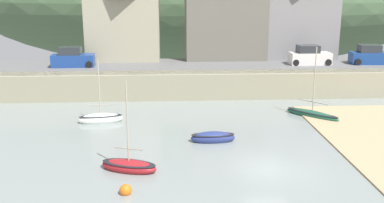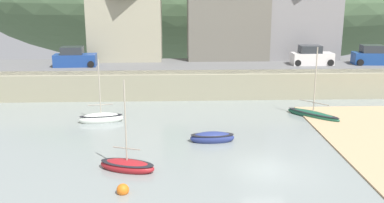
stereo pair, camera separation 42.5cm
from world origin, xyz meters
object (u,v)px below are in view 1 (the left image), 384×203
at_px(dinghy_open_wooden, 213,138).
at_px(sailboat_blue_trim, 312,114).
at_px(rowboat_small_beached, 101,118).
at_px(waterfront_building_left, 123,19).
at_px(parked_car_near_slipway, 73,58).
at_px(mooring_buoy, 126,190).
at_px(sailboat_far_left, 129,166).
at_px(parked_car_by_wall, 309,56).
at_px(waterfront_building_right, 294,9).
at_px(waterfront_building_centre, 225,8).
at_px(parked_car_end_of_row, 370,56).

height_order(dinghy_open_wooden, sailboat_blue_trim, sailboat_blue_trim).
bearing_deg(dinghy_open_wooden, rowboat_small_beached, 147.83).
height_order(waterfront_building_left, rowboat_small_beached, waterfront_building_left).
height_order(parked_car_near_slipway, mooring_buoy, parked_car_near_slipway).
distance_m(sailboat_far_left, parked_car_by_wall, 26.50).
relative_size(waterfront_building_right, rowboat_small_beached, 2.04).
height_order(rowboat_small_beached, mooring_buoy, rowboat_small_beached).
distance_m(waterfront_building_right, sailboat_blue_trim, 16.92).
relative_size(waterfront_building_right, sailboat_blue_trim, 1.80).
distance_m(sailboat_blue_trim, mooring_buoy, 18.79).
bearing_deg(parked_car_by_wall, sailboat_far_left, -130.56).
height_order(parked_car_by_wall, mooring_buoy, parked_car_by_wall).
relative_size(sailboat_blue_trim, parked_car_near_slipway, 1.38).
bearing_deg(parked_car_near_slipway, sailboat_blue_trim, -29.51).
bearing_deg(parked_car_by_wall, waterfront_building_left, 165.13).
bearing_deg(mooring_buoy, waterfront_building_left, 95.07).
height_order(waterfront_building_left, waterfront_building_right, waterfront_building_right).
xyz_separation_m(dinghy_open_wooden, sailboat_blue_trim, (8.48, 5.36, -0.02)).
bearing_deg(rowboat_small_beached, parked_car_near_slipway, 101.85).
bearing_deg(rowboat_small_beached, sailboat_blue_trim, -6.62).
bearing_deg(waterfront_building_centre, waterfront_building_right, 0.00).
bearing_deg(waterfront_building_left, parked_car_near_slipway, -136.10).
xyz_separation_m(waterfront_building_right, rowboat_small_beached, (-18.91, -15.64, -7.36)).
relative_size(rowboat_small_beached, parked_car_end_of_row, 1.20).
relative_size(sailboat_blue_trim, parked_car_end_of_row, 1.36).
distance_m(parked_car_by_wall, mooring_buoy, 28.83).
bearing_deg(sailboat_blue_trim, parked_car_end_of_row, 95.98).
relative_size(dinghy_open_wooden, parked_car_end_of_row, 0.71).
bearing_deg(rowboat_small_beached, mooring_buoy, -85.13).
bearing_deg(sailboat_far_left, parked_car_by_wall, 70.50).
xyz_separation_m(parked_car_by_wall, parked_car_end_of_row, (6.32, 0.00, 0.00)).
xyz_separation_m(sailboat_blue_trim, parked_car_end_of_row, (9.18, 10.53, 2.96)).
bearing_deg(waterfront_building_right, waterfront_building_left, -180.00).
height_order(waterfront_building_right, mooring_buoy, waterfront_building_right).
distance_m(sailboat_blue_trim, parked_car_near_slipway, 23.50).
relative_size(waterfront_building_centre, rowboat_small_beached, 2.09).
height_order(waterfront_building_left, mooring_buoy, waterfront_building_left).
bearing_deg(sailboat_blue_trim, rowboat_small_beached, -130.81).
height_order(sailboat_far_left, sailboat_blue_trim, sailboat_blue_trim).
xyz_separation_m(dinghy_open_wooden, parked_car_end_of_row, (17.66, 15.89, 2.93)).
xyz_separation_m(sailboat_far_left, sailboat_blue_trim, (13.72, 9.94, -0.02)).
xyz_separation_m(rowboat_small_beached, dinghy_open_wooden, (8.14, -4.75, -0.05)).
bearing_deg(sailboat_far_left, waterfront_building_right, 76.84).
bearing_deg(mooring_buoy, rowboat_small_beached, 103.59).
distance_m(rowboat_small_beached, parked_car_end_of_row, 28.25).
relative_size(rowboat_small_beached, sailboat_blue_trim, 0.88).
distance_m(rowboat_small_beached, parked_car_near_slipway, 12.24).
relative_size(waterfront_building_left, waterfront_building_right, 0.81).
bearing_deg(rowboat_small_beached, waterfront_building_right, 30.86).
bearing_deg(rowboat_small_beached, dinghy_open_wooden, -39.00).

